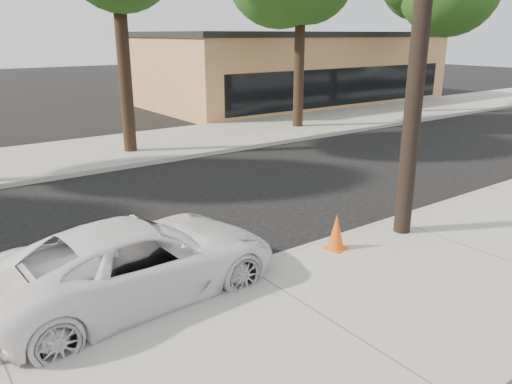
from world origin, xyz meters
The scene contains 7 objects.
ground centered at (0.00, 0.00, 0.00)m, with size 120.00×120.00×0.00m, color black.
near_sidewalk centered at (0.00, -4.30, 0.07)m, with size 90.00×4.40×0.15m, color gray.
far_sidewalk centered at (0.00, 8.50, 0.07)m, with size 90.00×5.00×0.15m, color gray.
curb_near centered at (0.00, -2.10, 0.07)m, with size 90.00×0.12×0.16m, color #9E9B93.
building_main centered at (16.00, 16.00, 2.00)m, with size 18.00×10.00×4.00m, color tan.
police_cruiser centered at (-1.84, -1.80, 0.65)m, with size 2.14×4.65×1.29m, color white.
traffic_cone centered at (1.85, -2.53, 0.49)m, with size 0.42×0.42×0.70m.
Camera 1 is at (-4.56, -8.74, 4.08)m, focal length 35.00 mm.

